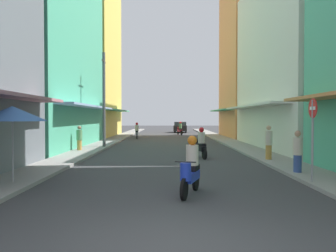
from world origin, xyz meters
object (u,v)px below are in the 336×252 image
(motorbike_white, at_px, (136,131))
(pedestrian_far, at_px, (268,144))
(utility_pole, at_px, (103,99))
(motorbike_maroon, at_px, (179,129))
(pedestrian_crossing, at_px, (297,153))
(street_sign_no_entry, at_px, (312,129))
(pedestrian_foreground, at_px, (79,139))
(vendor_umbrella, at_px, (12,114))
(motorbike_black, at_px, (200,144))
(motorbike_blue, at_px, (190,169))
(parked_car, at_px, (180,127))

(motorbike_white, bearing_deg, pedestrian_far, -66.05)
(utility_pole, bearing_deg, motorbike_maroon, 72.08)
(pedestrian_crossing, xyz_separation_m, street_sign_no_entry, (-0.26, -1.86, 0.92))
(pedestrian_foreground, bearing_deg, motorbike_white, 80.03)
(utility_pole, relative_size, street_sign_no_entry, 2.41)
(motorbike_maroon, relative_size, motorbike_white, 0.97)
(pedestrian_foreground, height_order, vendor_umbrella, vendor_umbrella)
(pedestrian_crossing, bearing_deg, vendor_umbrella, -168.56)
(motorbike_maroon, relative_size, pedestrian_crossing, 1.09)
(pedestrian_far, bearing_deg, utility_pole, 142.22)
(pedestrian_foreground, xyz_separation_m, utility_pole, (1.02, 2.45, 2.48))
(motorbike_maroon, relative_size, pedestrian_foreground, 1.12)
(motorbike_black, height_order, street_sign_no_entry, street_sign_no_entry)
(motorbike_white, xyz_separation_m, vendor_umbrella, (-1.65, -22.92, 1.48))
(pedestrian_far, bearing_deg, motorbike_blue, -121.14)
(parked_car, relative_size, street_sign_no_entry, 1.58)
(motorbike_black, distance_m, street_sign_no_entry, 7.59)
(parked_car, relative_size, pedestrian_far, 2.46)
(pedestrian_crossing, bearing_deg, parked_car, 94.82)
(parked_car, bearing_deg, pedestrian_foreground, -104.77)
(motorbike_blue, distance_m, parked_car, 37.70)
(pedestrian_foreground, bearing_deg, motorbike_blue, -62.30)
(parked_car, height_order, pedestrian_crossing, pedestrian_crossing)
(motorbike_black, bearing_deg, motorbike_blue, -97.17)
(street_sign_no_entry, bearing_deg, utility_pole, 124.62)
(parked_car, height_order, vendor_umbrella, vendor_umbrella)
(motorbike_white, height_order, street_sign_no_entry, street_sign_no_entry)
(motorbike_blue, height_order, pedestrian_foreground, motorbike_blue)
(parked_car, height_order, pedestrian_foreground, pedestrian_foreground)
(motorbike_black, relative_size, street_sign_no_entry, 0.67)
(parked_car, distance_m, street_sign_no_entry, 36.62)
(motorbike_white, relative_size, pedestrian_crossing, 1.13)
(motorbike_black, bearing_deg, pedestrian_far, -25.58)
(pedestrian_crossing, distance_m, pedestrian_foreground, 12.85)
(motorbike_black, distance_m, parked_car, 29.49)
(pedestrian_crossing, distance_m, street_sign_no_entry, 2.09)
(motorbike_black, xyz_separation_m, pedestrian_far, (3.04, -1.46, 0.15))
(motorbike_blue, height_order, street_sign_no_entry, street_sign_no_entry)
(pedestrian_crossing, bearing_deg, motorbike_maroon, 96.53)
(parked_car, distance_m, utility_pole, 24.87)
(pedestrian_foreground, distance_m, vendor_umbrella, 10.18)
(motorbike_blue, relative_size, pedestrian_far, 1.03)
(pedestrian_crossing, bearing_deg, pedestrian_foreground, 140.42)
(vendor_umbrella, bearing_deg, street_sign_no_entry, 0.15)
(vendor_umbrella, xyz_separation_m, street_sign_no_entry, (9.03, 0.02, -0.47))
(pedestrian_foreground, xyz_separation_m, street_sign_no_entry, (9.64, -10.04, 0.94))
(motorbike_maroon, xyz_separation_m, motorbike_black, (0.24, -22.98, 0.00))
(pedestrian_crossing, relative_size, pedestrian_far, 0.94)
(parked_car, relative_size, vendor_umbrella, 1.73)
(motorbike_maroon, relative_size, utility_pole, 0.27)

